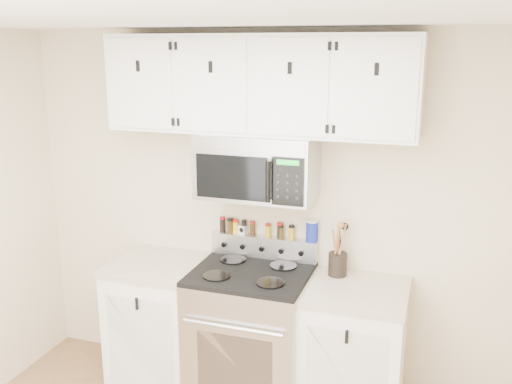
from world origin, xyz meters
The scene contains 19 objects.
back_wall centered at (0.00, 1.75, 1.25)m, with size 3.50×0.01×2.50m, color #C2B191.
ceiling centered at (0.00, 0.00, 2.50)m, with size 3.50×3.50×0.01m, color white.
range centered at (0.00, 1.43, 0.49)m, with size 0.76×0.65×1.10m.
base_cabinet_left centered at (-0.69, 1.45, 0.46)m, with size 0.64×0.62×0.92m.
base_cabinet_right centered at (0.69, 1.45, 0.46)m, with size 0.64×0.62×0.92m.
microwave centered at (0.00, 1.55, 1.63)m, with size 0.76×0.44×0.42m.
upper_cabinets centered at (0.00, 1.58, 2.15)m, with size 2.00×0.35×0.62m.
utensil_crock centered at (0.54, 1.61, 1.01)m, with size 0.12×0.12×0.36m.
kitchen_timer centered at (-0.16, 1.71, 1.13)m, with size 0.06×0.05×0.07m, color silver.
salt_canister centered at (0.34, 1.71, 1.18)m, with size 0.08×0.08×0.15m.
spice_jar_0 centered at (-0.31, 1.71, 1.16)m, with size 0.04×0.04×0.11m.
spice_jar_1 centered at (-0.25, 1.71, 1.15)m, with size 0.05×0.05×0.11m.
spice_jar_2 centered at (-0.21, 1.71, 1.15)m, with size 0.04×0.04×0.10m.
spice_jar_3 centered at (-0.15, 1.71, 1.15)m, with size 0.04×0.04×0.10m.
spice_jar_4 centered at (-0.08, 1.71, 1.15)m, with size 0.04×0.04×0.10m.
spice_jar_5 centered at (0.03, 1.71, 1.15)m, with size 0.04×0.04×0.10m.
spice_jar_6 centered at (0.11, 1.71, 1.16)m, with size 0.04×0.04×0.11m.
spice_jar_7 centered at (0.12, 1.71, 1.15)m, with size 0.04×0.04×0.09m.
spice_jar_8 centered at (0.20, 1.71, 1.15)m, with size 0.04×0.04×0.10m.
Camera 1 is at (1.13, -1.88, 2.39)m, focal length 40.00 mm.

